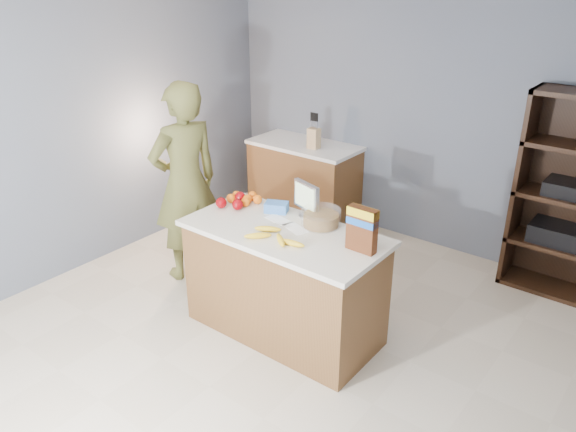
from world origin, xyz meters
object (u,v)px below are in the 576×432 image
Objects in this scene: counter_peninsula at (284,286)px; cereal_box at (362,226)px; shelving_unit at (572,200)px; person at (185,183)px; tv at (306,198)px.

counter_peninsula is 4.85× the size of cereal_box.
person is at bearing -146.96° from shelving_unit.
person reaches higher than shelving_unit.
tv is 0.68m from cereal_box.
counter_peninsula is 5.53× the size of tv.
counter_peninsula is 0.92m from cereal_box.
tv is at bearing 93.42° from counter_peninsula.
counter_peninsula is 0.71m from tv.
person reaches higher than cereal_box.
person is at bearing 171.12° from counter_peninsula.
shelving_unit is 2.19m from cereal_box.
person reaches higher than tv.
shelving_unit is 5.60× the size of cereal_box.
counter_peninsula is at bearing -127.11° from shelving_unit.
counter_peninsula is at bearing -173.33° from cereal_box.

